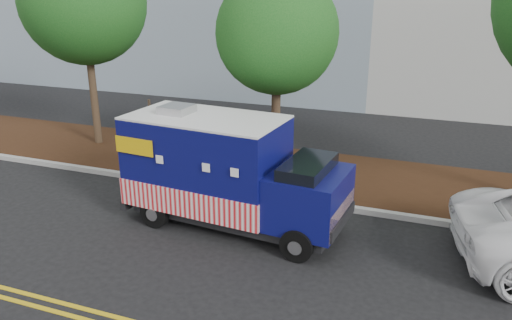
% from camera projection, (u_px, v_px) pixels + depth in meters
% --- Properties ---
extents(ground, '(120.00, 120.00, 0.00)m').
position_uv_depth(ground, '(216.00, 215.00, 12.89)').
color(ground, black).
rests_on(ground, ground).
extents(curb, '(120.00, 0.18, 0.15)m').
position_uv_depth(curb, '(237.00, 192.00, 14.10)').
color(curb, '#9E9E99').
rests_on(curb, ground).
extents(mulch_strip, '(120.00, 4.00, 0.15)m').
position_uv_depth(mulch_strip, '(262.00, 167.00, 15.95)').
color(mulch_strip, black).
rests_on(mulch_strip, ground).
extents(centerline_near, '(120.00, 0.10, 0.01)m').
position_uv_depth(centerline_near, '(112.00, 316.00, 8.95)').
color(centerline_near, gold).
rests_on(centerline_near, ground).
extents(tree_a, '(4.15, 4.15, 7.12)m').
position_uv_depth(tree_a, '(84.00, 2.00, 16.58)').
color(tree_a, '#38281C').
rests_on(tree_a, ground).
extents(tree_b, '(3.40, 3.40, 6.06)m').
position_uv_depth(tree_b, '(277.00, 33.00, 13.68)').
color(tree_b, '#38281C').
rests_on(tree_b, ground).
extents(sign_post, '(0.06, 0.06, 2.40)m').
position_uv_depth(sign_post, '(152.00, 138.00, 15.14)').
color(sign_post, '#473828').
rests_on(sign_post, ground).
extents(food_truck, '(5.60, 2.52, 2.87)m').
position_uv_depth(food_truck, '(224.00, 174.00, 12.00)').
color(food_truck, black).
rests_on(food_truck, ground).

